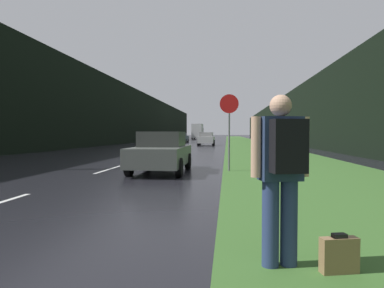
{
  "coord_description": "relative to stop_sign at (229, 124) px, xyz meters",
  "views": [
    {
      "loc": [
        4.62,
        0.39,
        1.42
      ],
      "look_at": [
        3.02,
        16.04,
        0.93
      ],
      "focal_mm": 32.0,
      "sensor_mm": 36.0,
      "label": 1
    }
  ],
  "objects": [
    {
      "name": "lane_stripe_c",
      "position": [
        -4.7,
        0.24,
        -1.77
      ],
      "size": [
        0.12,
        3.0,
        0.01
      ],
      "primitive_type": "cube",
      "color": "silver",
      "rests_on": "ground_plane"
    },
    {
      "name": "car_passing_near",
      "position": [
        -2.46,
        -0.47,
        -1.04
      ],
      "size": [
        1.87,
        4.15,
        1.48
      ],
      "rotation": [
        0.0,
        0.0,
        3.14
      ],
      "color": "#4C514C",
      "rests_on": "ground_plane"
    },
    {
      "name": "stop_sign",
      "position": [
        0.0,
        0.0,
        0.0
      ],
      "size": [
        0.7,
        0.07,
        2.86
      ],
      "color": "slate",
      "rests_on": "ground_plane"
    },
    {
      "name": "grass_verge",
      "position": [
        2.78,
        26.84,
        -1.76
      ],
      "size": [
        6.0,
        240.0,
        0.02
      ],
      "primitive_type": "cube",
      "color": "#386028",
      "rests_on": "ground_plane"
    },
    {
      "name": "lane_stripe_e",
      "position": [
        -4.7,
        14.24,
        -1.77
      ],
      "size": [
        0.12,
        3.0,
        0.01
      ],
      "primitive_type": "cube",
      "color": "silver",
      "rests_on": "ground_plane"
    },
    {
      "name": "treeline_far_side",
      "position": [
        -15.17,
        36.84,
        2.4
      ],
      "size": [
        2.0,
        140.0,
        8.35
      ],
      "primitive_type": "cube",
      "color": "black",
      "rests_on": "ground_plane"
    },
    {
      "name": "hitchhiker_with_backpack",
      "position": [
        0.49,
        -9.16,
        -0.73
      ],
      "size": [
        0.62,
        0.5,
        1.82
      ],
      "rotation": [
        0.0,
        0.0,
        0.24
      ],
      "color": "navy",
      "rests_on": "ground_plane"
    },
    {
      "name": "suitcase",
      "position": [
        1.04,
        -9.26,
        -1.58
      ],
      "size": [
        0.4,
        0.2,
        0.42
      ],
      "rotation": [
        0.0,
        0.0,
        0.24
      ],
      "color": "olive",
      "rests_on": "ground_plane"
    },
    {
      "name": "delivery_truck",
      "position": [
        -6.93,
        67.64,
        0.12
      ],
      "size": [
        2.45,
        7.94,
        3.58
      ],
      "color": "gray",
      "rests_on": "ground_plane"
    },
    {
      "name": "car_oncoming",
      "position": [
        -6.93,
        37.72,
        -1.02
      ],
      "size": [
        2.02,
        4.62,
        1.49
      ],
      "color": "#2D3856",
      "rests_on": "ground_plane"
    },
    {
      "name": "treeline_near_side",
      "position": [
        8.78,
        36.84,
        1.57
      ],
      "size": [
        2.0,
        140.0,
        6.69
      ],
      "primitive_type": "cube",
      "color": "black",
      "rests_on": "ground_plane"
    },
    {
      "name": "car_passing_far",
      "position": [
        -2.46,
        26.81,
        -1.0
      ],
      "size": [
        1.88,
        4.05,
        1.53
      ],
      "rotation": [
        0.0,
        0.0,
        3.14
      ],
      "color": "#BCBCBC",
      "rests_on": "ground_plane"
    },
    {
      "name": "lane_stripe_d",
      "position": [
        -4.7,
        7.24,
        -1.77
      ],
      "size": [
        0.12,
        3.0,
        0.01
      ],
      "primitive_type": "cube",
      "color": "silver",
      "rests_on": "ground_plane"
    }
  ]
}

